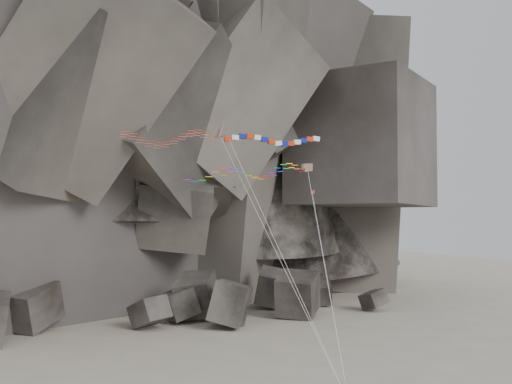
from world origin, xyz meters
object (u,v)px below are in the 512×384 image
banner_kite (274,142)px  pennant_kite (319,232)px  delta_kite (167,137)px  parafoil_kite (244,172)px

banner_kite → pennant_kite: 9.48m
delta_kite → banner_kite: delta_kite is taller
delta_kite → pennant_kite: 16.43m
pennant_kite → parafoil_kite: bearing=179.8°
parafoil_kite → pennant_kite: (7.30, -0.95, -5.44)m
parafoil_kite → banner_kite: bearing=-27.3°
delta_kite → pennant_kite: bearing=-6.1°
delta_kite → parafoil_kite: (5.97, -3.52, -3.16)m
parafoil_kite → pennant_kite: size_ratio=1.15×
delta_kite → parafoil_kite: delta_kite is taller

